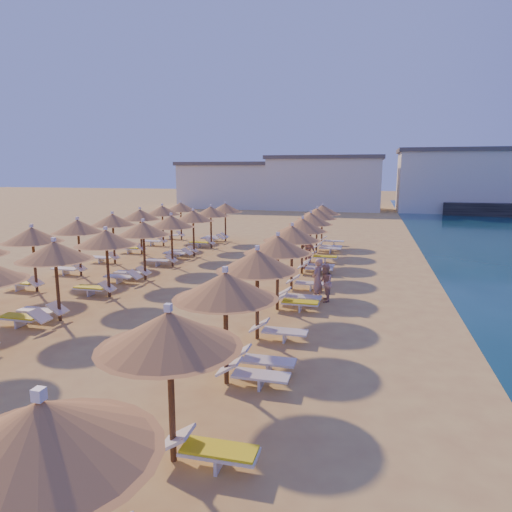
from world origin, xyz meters
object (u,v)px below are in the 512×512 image
(parasol_row_east, at_px, (286,240))
(beachgoer_c, at_px, (307,252))
(parasol_row_west, at_px, (126,234))
(beachgoer_b, at_px, (325,283))
(beachgoer_a, at_px, (317,280))

(parasol_row_east, height_order, beachgoer_c, parasol_row_east)
(parasol_row_west, bearing_deg, beachgoer_b, -0.48)
(parasol_row_east, bearing_deg, beachgoer_c, 89.06)
(parasol_row_east, distance_m, parasol_row_west, 7.30)
(beachgoer_b, xyz_separation_m, beachgoer_c, (-1.57, 6.21, 0.12))
(parasol_row_west, bearing_deg, beachgoer_c, 39.65)
(beachgoer_c, bearing_deg, parasol_row_west, -109.91)
(beachgoer_c, bearing_deg, parasol_row_east, -60.50)
(parasol_row_west, distance_m, beachgoer_b, 9.13)
(parasol_row_east, height_order, beachgoer_a, parasol_row_east)
(parasol_row_east, distance_m, beachgoer_c, 6.33)
(parasol_row_west, bearing_deg, beachgoer_a, -0.13)
(beachgoer_a, bearing_deg, beachgoer_c, -147.10)
(parasol_row_west, xyz_separation_m, beachgoer_a, (8.65, -0.02, -1.61))
(parasol_row_west, distance_m, beachgoer_c, 9.74)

